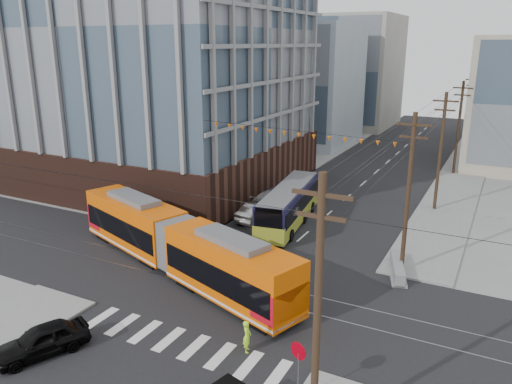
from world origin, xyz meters
The scene contains 15 objects.
ground centered at (0.00, 0.00, 0.00)m, with size 160.00×160.00×0.00m, color slate.
office_building centered at (-22.00, 23.00, 14.30)m, with size 30.00×25.00×28.60m, color #381E16.
bg_bldg_nw_near centered at (-17.00, 52.00, 9.00)m, with size 18.00×16.00×18.00m, color #8C99A5.
bg_bldg_nw_far centered at (-14.00, 72.00, 10.00)m, with size 16.00×18.00×20.00m, color gray.
utility_pole_near centered at (8.50, -6.00, 5.50)m, with size 0.30×0.30×11.00m, color black.
utility_pole_far centered at (8.50, 56.00, 5.50)m, with size 0.30×0.30×11.00m, color black.
streetcar centered at (-5.18, 4.06, 2.03)m, with size 21.08×2.96×4.06m, color #DD5503, non-canonical shape.
city_bus centered at (-2.30, 16.39, 1.70)m, with size 2.59×11.97×3.39m, color black, non-canonical shape.
black_sedan centered at (-5.71, -6.92, 0.78)m, with size 1.84×4.58×1.56m, color black.
parked_car_silver centered at (-5.00, 15.79, 0.82)m, with size 1.74×4.99×1.64m, color #9A9A9A.
parked_car_white centered at (-5.78, 20.13, 0.74)m, with size 2.07×5.09×1.48m, color silver.
parked_car_grey centered at (-5.39, 22.95, 0.70)m, with size 2.34×5.07×1.41m, color #42454A.
pedestrian centered at (3.40, -2.01, 0.87)m, with size 0.63×0.41×1.73m, color #B4FF26.
stop_sign centered at (7.12, -4.30, 1.40)m, with size 0.85×0.85×2.79m, color #A0000F, non-canonical shape.
jersey_barrier centered at (8.30, 10.59, 0.44)m, with size 1.00×4.43×0.89m, color gray.
Camera 1 is at (13.92, -21.50, 15.18)m, focal length 35.00 mm.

